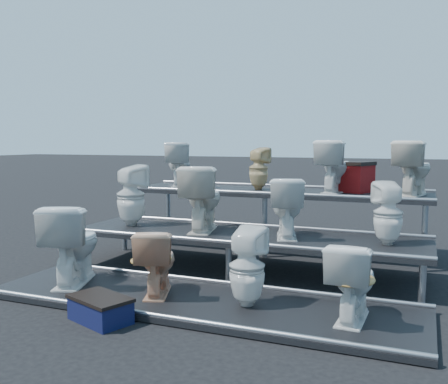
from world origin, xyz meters
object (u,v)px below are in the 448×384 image
at_px(toilet_1, 157,261).
at_px(toilet_4, 131,195).
at_px(red_crate, 351,178).
at_px(toilet_0, 73,243).
at_px(toilet_2, 247,267).
at_px(toilet_6, 286,207).
at_px(toilet_10, 335,166).
at_px(toilet_8, 178,164).
at_px(step_stool, 100,311).
at_px(toilet_3, 352,281).
at_px(toilet_9, 259,168).
at_px(toilet_11, 413,168).
at_px(toilet_7, 388,213).
at_px(toilet_5, 202,198).

bearing_deg(toilet_1, toilet_4, -69.66).
xyz_separation_m(toilet_1, toilet_4, (-1.12, 1.30, 0.47)).
height_order(toilet_4, red_crate, toilet_4).
xyz_separation_m(toilet_0, toilet_4, (-0.11, 1.30, 0.37)).
xyz_separation_m(toilet_2, toilet_6, (0.01, 1.30, 0.38)).
bearing_deg(toilet_10, toilet_8, 7.42).
relative_size(red_crate, step_stool, 0.94).
xyz_separation_m(toilet_3, toilet_10, (-0.61, 2.60, 0.82)).
relative_size(toilet_0, toilet_9, 1.40).
height_order(toilet_11, red_crate, toilet_11).
relative_size(toilet_4, toilet_7, 1.18).
xyz_separation_m(toilet_0, red_crate, (2.46, 2.79, 0.56)).
distance_m(toilet_5, toilet_6, 1.06).
xyz_separation_m(toilet_2, toilet_4, (-2.06, 1.30, 0.43)).
xyz_separation_m(toilet_5, red_crate, (1.56, 1.49, 0.18)).
xyz_separation_m(toilet_3, step_stool, (-2.02, -0.71, -0.30)).
xyz_separation_m(toilet_10, red_crate, (0.19, 0.19, -0.17)).
height_order(toilet_2, toilet_9, toilet_9).
bearing_deg(toilet_7, toilet_10, -83.49).
distance_m(toilet_0, toilet_11, 4.23).
bearing_deg(toilet_10, toilet_11, -172.58).
height_order(toilet_0, toilet_4, toilet_4).
relative_size(toilet_6, toilet_11, 0.98).
bearing_deg(toilet_1, step_stool, 57.37).
bearing_deg(toilet_2, toilet_0, 2.62).
xyz_separation_m(toilet_0, toilet_6, (1.95, 1.30, 0.32)).
relative_size(toilet_5, toilet_11, 1.15).
xyz_separation_m(toilet_1, toilet_9, (0.18, 2.60, 0.78)).
bearing_deg(toilet_3, toilet_8, -39.18).
relative_size(toilet_8, step_stool, 1.25).
bearing_deg(toilet_9, toilet_8, 17.17).
xyz_separation_m(toilet_9, step_stool, (-0.34, -3.31, -1.06)).
xyz_separation_m(toilet_0, step_stool, (0.85, -0.71, -0.39)).
bearing_deg(toilet_1, toilet_11, -151.26).
height_order(toilet_0, toilet_1, toilet_0).
distance_m(toilet_7, toilet_11, 1.38).
relative_size(toilet_9, toilet_10, 0.86).
height_order(toilet_3, toilet_7, toilet_7).
height_order(toilet_2, toilet_3, toilet_2).
xyz_separation_m(toilet_0, toilet_10, (2.27, 2.60, 0.73)).
bearing_deg(toilet_8, toilet_10, 157.21).
relative_size(toilet_2, red_crate, 1.43).
relative_size(toilet_2, toilet_7, 1.08).
height_order(toilet_8, step_stool, toilet_8).
bearing_deg(toilet_3, toilet_10, -74.80).
bearing_deg(toilet_5, red_crate, -148.96).
bearing_deg(toilet_5, toilet_11, -163.73).
bearing_deg(toilet_9, toilet_10, -162.83).
bearing_deg(red_crate, toilet_11, 8.94).
bearing_deg(red_crate, toilet_8, -153.58).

